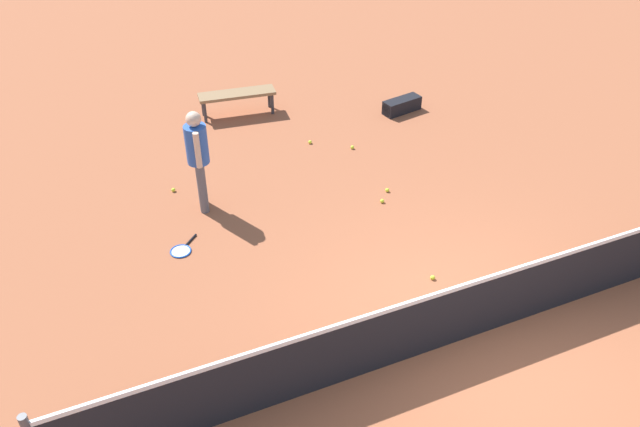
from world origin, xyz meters
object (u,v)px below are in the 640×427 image
object	(u,v)px
tennis_ball_stray_right	(352,147)
courtside_bench	(237,95)
tennis_racket_near_player	(182,250)
player_near_side	(198,153)
tennis_ball_stray_left	(173,190)
equipment_bag	(400,106)
tennis_ball_near_player	(387,190)
tennis_ball_midcourt	(382,201)
tennis_ball_by_net	(310,142)
tennis_ball_baseline	(433,277)

from	to	relation	value
tennis_ball_stray_right	courtside_bench	distance (m)	2.63
courtside_bench	tennis_racket_near_player	bearing A→B (deg)	61.31
player_near_side	tennis_ball_stray_left	world-z (taller)	player_near_side
player_near_side	tennis_ball_stray_right	world-z (taller)	player_near_side
tennis_ball_stray_left	equipment_bag	size ratio (longest dim) A/B	0.08
tennis_ball_near_player	courtside_bench	world-z (taller)	courtside_bench
player_near_side	tennis_ball_midcourt	bearing A→B (deg)	159.17
tennis_ball_stray_left	tennis_ball_stray_right	bearing A→B (deg)	-178.63
player_near_side	tennis_ball_near_player	xyz separation A→B (m)	(-2.90, 0.77, -0.98)
courtside_bench	tennis_ball_near_player	bearing A→B (deg)	111.57
player_near_side	tennis_ball_stray_right	distance (m)	3.22
tennis_ball_midcourt	courtside_bench	size ratio (longest dim) A/B	0.04
tennis_ball_stray_right	tennis_ball_near_player	bearing A→B (deg)	87.11
tennis_ball_midcourt	tennis_ball_stray_left	distance (m)	3.46
tennis_ball_near_player	courtside_bench	bearing A→B (deg)	-68.43
player_near_side	tennis_racket_near_player	distance (m)	1.50
tennis_ball_midcourt	equipment_bag	size ratio (longest dim) A/B	0.08
tennis_ball_by_net	tennis_ball_midcourt	size ratio (longest dim) A/B	1.00
tennis_ball_near_player	courtside_bench	xyz separation A→B (m)	(1.43, -3.62, 0.38)
tennis_ball_baseline	equipment_bag	distance (m)	5.03
player_near_side	tennis_racket_near_player	size ratio (longest dim) A/B	3.15
tennis_racket_near_player	courtside_bench	xyz separation A→B (m)	(-2.07, -3.79, 0.40)
tennis_ball_baseline	tennis_ball_midcourt	bearing A→B (deg)	-96.61
courtside_bench	tennis_ball_stray_left	bearing A→B (deg)	50.38
tennis_ball_by_net	tennis_ball_midcourt	xyz separation A→B (m)	(-0.34, 2.22, 0.00)
tennis_ball_by_net	courtside_bench	world-z (taller)	courtside_bench
equipment_bag	player_near_side	bearing A→B (deg)	20.19
tennis_ball_baseline	equipment_bag	bearing A→B (deg)	-113.89
tennis_ball_midcourt	tennis_ball_baseline	xyz separation A→B (m)	(0.22, 1.93, 0.00)
courtside_bench	player_near_side	bearing A→B (deg)	62.66
tennis_ball_by_net	equipment_bag	world-z (taller)	equipment_bag
tennis_ball_midcourt	tennis_ball_by_net	bearing A→B (deg)	-81.34
player_near_side	tennis_ball_baseline	world-z (taller)	player_near_side
tennis_racket_near_player	equipment_bag	distance (m)	5.72
tennis_racket_near_player	courtside_bench	world-z (taller)	courtside_bench
tennis_racket_near_player	courtside_bench	size ratio (longest dim) A/B	0.35
tennis_ball_near_player	tennis_ball_by_net	bearing A→B (deg)	-74.13
tennis_ball_baseline	player_near_side	bearing A→B (deg)	-50.17
tennis_ball_midcourt	equipment_bag	world-z (taller)	equipment_bag
tennis_ball_midcourt	tennis_ball_stray_left	xyz separation A→B (m)	(3.03, -1.66, 0.00)
player_near_side	equipment_bag	bearing A→B (deg)	-159.81
tennis_ball_near_player	tennis_ball_stray_right	world-z (taller)	same
player_near_side	tennis_ball_near_player	world-z (taller)	player_near_side
tennis_ball_by_net	tennis_ball_midcourt	bearing A→B (deg)	98.66
tennis_ball_stray_left	tennis_racket_near_player	bearing A→B (deg)	81.14
tennis_ball_baseline	tennis_ball_stray_left	xyz separation A→B (m)	(2.81, -3.59, 0.00)
player_near_side	courtside_bench	size ratio (longest dim) A/B	1.10
tennis_ball_stray_right	equipment_bag	xyz separation A→B (m)	(-1.51, -0.93, 0.11)
tennis_ball_midcourt	tennis_ball_baseline	bearing A→B (deg)	83.39
tennis_ball_stray_left	courtside_bench	bearing A→B (deg)	-129.62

